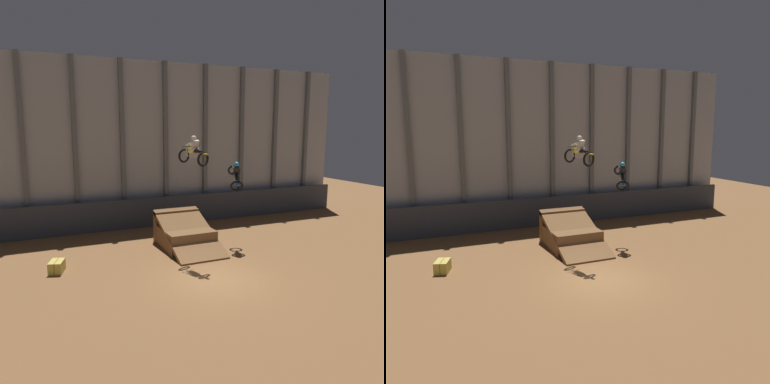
{
  "view_description": "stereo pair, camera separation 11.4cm",
  "coord_description": "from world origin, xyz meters",
  "views": [
    {
      "loc": [
        -7.22,
        -14.07,
        6.67
      ],
      "look_at": [
        1.05,
        5.03,
        3.13
      ],
      "focal_mm": 35.0,
      "sensor_mm": 36.0,
      "label": 1
    },
    {
      "loc": [
        -7.12,
        -14.12,
        6.67
      ],
      "look_at": [
        1.05,
        5.03,
        3.13
      ],
      "focal_mm": 35.0,
      "sensor_mm": 36.0,
      "label": 2
    }
  ],
  "objects": [
    {
      "name": "ground_plane",
      "position": [
        0.0,
        0.0,
        0.0
      ],
      "size": [
        60.0,
        60.0,
        0.0
      ],
      "primitive_type": "plane",
      "color": "brown"
    },
    {
      "name": "rider_bike_right_air",
      "position": [
        3.27,
        4.0,
        4.11
      ],
      "size": [
        1.3,
        1.85,
        1.7
      ],
      "rotation": [
        0.56,
        0.0,
        -0.38
      ],
      "color": "black"
    },
    {
      "name": "dirt_ramp",
      "position": [
        0.6,
        5.18,
        0.69
      ],
      "size": [
        2.75,
        4.52,
        2.03
      ],
      "color": "brown",
      "rests_on": "ground_plane"
    },
    {
      "name": "rider_bike_left_air",
      "position": [
        0.19,
        2.83,
        5.49
      ],
      "size": [
        1.19,
        1.82,
        1.49
      ],
      "rotation": [
        0.07,
        0.0,
        0.32
      ],
      "color": "black"
    },
    {
      "name": "arena_back_wall",
      "position": [
        -0.0,
        10.9,
        5.58
      ],
      "size": [
        32.0,
        0.4,
        11.15
      ],
      "color": "#A3A8B2",
      "rests_on": "ground_plane"
    },
    {
      "name": "lower_barrier",
      "position": [
        0.0,
        10.05,
        1.0
      ],
      "size": [
        31.36,
        0.2,
        2.01
      ],
      "color": "#383D47",
      "rests_on": "ground_plane"
    },
    {
      "name": "hay_bale_trackside",
      "position": [
        -6.42,
        3.75,
        0.28
      ],
      "size": [
        0.86,
        1.04,
        0.57
      ],
      "rotation": [
        0.0,
        0.0,
        1.25
      ],
      "color": "#CCB751",
      "rests_on": "ground_plane"
    }
  ]
}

